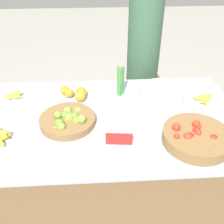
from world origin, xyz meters
The scene contains 12 objects.
ground_plane centered at (0.00, 0.00, 0.00)m, with size 12.00×12.00×0.00m, color #A39E93.
market_table centered at (0.00, 0.00, 0.39)m, with size 1.70×1.03×0.79m.
lime_bowl centered at (-0.28, -0.04, 0.82)m, with size 0.35×0.35×0.09m.
tomato_basket centered at (0.47, -0.26, 0.83)m, with size 0.39×0.39×0.10m.
orange_pile centered at (-0.25, 0.27, 0.83)m, with size 0.19×0.17×0.08m.
metal_bowl centered at (0.37, 0.22, 0.83)m, with size 0.31×0.31×0.08m.
price_sign centered at (0.03, -0.25, 0.83)m, with size 0.15×0.02×0.08m.
veg_bundle centered at (0.08, 0.29, 0.90)m, with size 0.05×0.06×0.22m.
banana_bunch_front_center centered at (-0.66, -0.17, 0.82)m, with size 0.14×0.17×0.06m.
banana_bunch_back_center centered at (-0.70, 0.30, 0.81)m, with size 0.14×0.12×0.04m.
banana_bunch_middle_left centered at (0.68, 0.18, 0.80)m, with size 0.16×0.15×0.03m.
vendor_person centered at (0.33, 0.82, 0.72)m, with size 0.29×0.29×1.54m.
Camera 1 is at (-0.08, -1.36, 1.82)m, focal length 42.00 mm.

